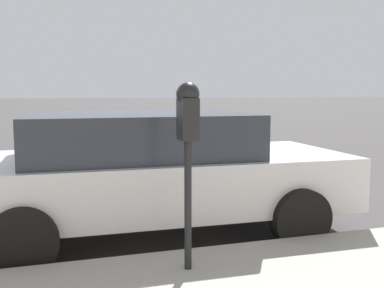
{
  "coord_description": "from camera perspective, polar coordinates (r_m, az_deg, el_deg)",
  "views": [
    {
      "loc": [
        -6.13,
        0.7,
        1.64
      ],
      "look_at": [
        -2.19,
        -0.52,
        1.16
      ],
      "focal_mm": 42.0,
      "sensor_mm": 36.0,
      "label": 1
    }
  ],
  "objects": [
    {
      "name": "car_silver",
      "position": [
        5.19,
        -5.3,
        -3.27
      ],
      "size": [
        2.14,
        4.48,
        1.4
      ],
      "rotation": [
        0.0,
        0.0,
        3.11
      ],
      "color": "#B7BABF",
      "rests_on": "ground_plane"
    },
    {
      "name": "ground_plane",
      "position": [
        6.38,
        -10.53,
        -8.37
      ],
      "size": [
        220.0,
        220.0,
        0.0
      ],
      "primitive_type": "plane",
      "color": "#3D3A3A"
    },
    {
      "name": "parking_meter",
      "position": [
        3.63,
        -0.53,
        2.1
      ],
      "size": [
        0.21,
        0.19,
        1.55
      ],
      "color": "black",
      "rests_on": "sidewalk"
    }
  ]
}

